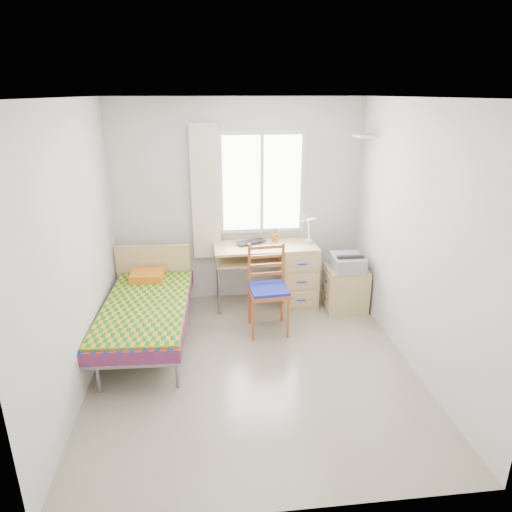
{
  "coord_description": "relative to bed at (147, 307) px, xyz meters",
  "views": [
    {
      "loc": [
        -0.43,
        -4.01,
        2.64
      ],
      "look_at": [
        0.09,
        0.55,
        0.99
      ],
      "focal_mm": 32.0,
      "sensor_mm": 36.0,
      "label": 1
    }
  ],
  "objects": [
    {
      "name": "floor",
      "position": [
        1.11,
        -0.65,
        -0.41
      ],
      "size": [
        3.5,
        3.5,
        0.0
      ],
      "primitive_type": "plane",
      "color": "#BCAD93",
      "rests_on": "ground"
    },
    {
      "name": "ceiling",
      "position": [
        1.11,
        -0.65,
        2.19
      ],
      "size": [
        3.5,
        3.5,
        0.0
      ],
      "primitive_type": "plane",
      "rotation": [
        3.14,
        0.0,
        0.0
      ],
      "color": "white",
      "rests_on": "wall_back"
    },
    {
      "name": "wall_back",
      "position": [
        1.11,
        1.1,
        0.89
      ],
      "size": [
        3.2,
        0.0,
        3.2
      ],
      "primitive_type": "plane",
      "rotation": [
        1.57,
        0.0,
        0.0
      ],
      "color": "silver",
      "rests_on": "ground"
    },
    {
      "name": "wall_left",
      "position": [
        -0.49,
        -0.65,
        0.89
      ],
      "size": [
        0.0,
        3.5,
        3.5
      ],
      "primitive_type": "plane",
      "rotation": [
        1.57,
        0.0,
        1.57
      ],
      "color": "silver",
      "rests_on": "ground"
    },
    {
      "name": "wall_right",
      "position": [
        2.71,
        -0.65,
        0.89
      ],
      "size": [
        0.0,
        3.5,
        3.5
      ],
      "primitive_type": "plane",
      "rotation": [
        1.57,
        0.0,
        -1.57
      ],
      "color": "silver",
      "rests_on": "ground"
    },
    {
      "name": "window",
      "position": [
        1.41,
        1.08,
        1.14
      ],
      "size": [
        1.1,
        0.04,
        1.3
      ],
      "color": "white",
      "rests_on": "wall_back"
    },
    {
      "name": "curtain",
      "position": [
        0.69,
        1.03,
        1.04
      ],
      "size": [
        0.35,
        0.05,
        1.7
      ],
      "primitive_type": "cube",
      "color": "white",
      "rests_on": "wall_back"
    },
    {
      "name": "floating_shelf",
      "position": [
        2.6,
        0.75,
        1.74
      ],
      "size": [
        0.2,
        0.32,
        0.03
      ],
      "primitive_type": "cube",
      "color": "white",
      "rests_on": "wall_right"
    },
    {
      "name": "bed",
      "position": [
        0.0,
        0.0,
        0.0
      ],
      "size": [
        0.99,
        1.98,
        0.84
      ],
      "rotation": [
        0.0,
        0.0,
        -0.04
      ],
      "color": "gray",
      "rests_on": "floor"
    },
    {
      "name": "desk",
      "position": [
        1.78,
        0.79,
        0.03
      ],
      "size": [
        1.32,
        0.63,
        0.81
      ],
      "rotation": [
        0.0,
        0.0,
        0.03
      ],
      "color": "#D7B671",
      "rests_on": "floor"
    },
    {
      "name": "chair",
      "position": [
        1.37,
        0.11,
        0.16
      ],
      "size": [
        0.48,
        0.48,
        1.02
      ],
      "rotation": [
        0.0,
        0.0,
        0.09
      ],
      "color": "#A2521F",
      "rests_on": "floor"
    },
    {
      "name": "cabinet",
      "position": [
        2.43,
        0.53,
        -0.13
      ],
      "size": [
        0.53,
        0.47,
        0.55
      ],
      "rotation": [
        0.0,
        0.0,
        -0.04
      ],
      "color": "tan",
      "rests_on": "floor"
    },
    {
      "name": "printer",
      "position": [
        2.42,
        0.51,
        0.24
      ],
      "size": [
        0.38,
        0.44,
        0.19
      ],
      "rotation": [
        0.0,
        0.0,
        -0.01
      ],
      "color": "#95979C",
      "rests_on": "cabinet"
    },
    {
      "name": "laptop",
      "position": [
        1.28,
        0.83,
        0.42
      ],
      "size": [
        0.46,
        0.4,
        0.03
      ],
      "primitive_type": "imported",
      "rotation": [
        0.0,
        0.0,
        0.45
      ],
      "color": "black",
      "rests_on": "desk"
    },
    {
      "name": "pen_cup",
      "position": [
        1.57,
        0.93,
        0.46
      ],
      "size": [
        0.08,
        0.08,
        0.1
      ],
      "primitive_type": "cylinder",
      "rotation": [
        0.0,
        0.0,
        0.02
      ],
      "color": "orange",
      "rests_on": "desk"
    },
    {
      "name": "task_lamp",
      "position": [
        1.93,
        0.71,
        0.67
      ],
      "size": [
        0.23,
        0.33,
        0.43
      ],
      "rotation": [
        0.0,
        0.0,
        -0.27
      ],
      "color": "white",
      "rests_on": "desk"
    },
    {
      "name": "book",
      "position": [
        1.24,
        0.79,
        0.18
      ],
      "size": [
        0.19,
        0.24,
        0.02
      ],
      "primitive_type": "imported",
      "rotation": [
        0.0,
        0.0,
        -0.06
      ],
      "color": "gray",
      "rests_on": "desk"
    }
  ]
}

